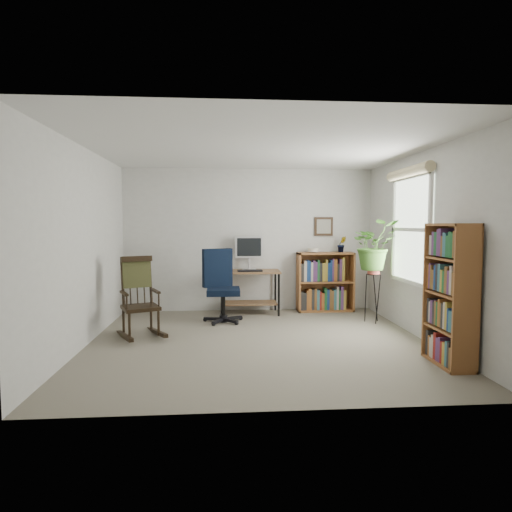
{
  "coord_description": "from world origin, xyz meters",
  "views": [
    {
      "loc": [
        -0.42,
        -5.25,
        1.48
      ],
      "look_at": [
        0.0,
        0.4,
        1.05
      ],
      "focal_mm": 30.0,
      "sensor_mm": 36.0,
      "label": 1
    }
  ],
  "objects": [
    {
      "name": "floor",
      "position": [
        0.0,
        0.0,
        0.0
      ],
      "size": [
        4.2,
        4.0,
        0.0
      ],
      "primitive_type": "cube",
      "color": "gray",
      "rests_on": "ground"
    },
    {
      "name": "ceiling",
      "position": [
        0.0,
        0.0,
        2.4
      ],
      "size": [
        4.2,
        4.0,
        0.0
      ],
      "primitive_type": "cube",
      "color": "silver",
      "rests_on": "ground"
    },
    {
      "name": "wall_back",
      "position": [
        0.0,
        2.0,
        1.2
      ],
      "size": [
        4.2,
        0.0,
        2.4
      ],
      "primitive_type": "cube",
      "color": "silver",
      "rests_on": "ground"
    },
    {
      "name": "wall_front",
      "position": [
        0.0,
        -2.0,
        1.2
      ],
      "size": [
        4.2,
        0.0,
        2.4
      ],
      "primitive_type": "cube",
      "color": "silver",
      "rests_on": "ground"
    },
    {
      "name": "wall_left",
      "position": [
        -2.1,
        0.0,
        1.2
      ],
      "size": [
        0.0,
        4.0,
        2.4
      ],
      "primitive_type": "cube",
      "color": "silver",
      "rests_on": "ground"
    },
    {
      "name": "wall_right",
      "position": [
        2.1,
        0.0,
        1.2
      ],
      "size": [
        0.0,
        4.0,
        2.4
      ],
      "primitive_type": "cube",
      "color": "silver",
      "rests_on": "ground"
    },
    {
      "name": "window",
      "position": [
        2.06,
        0.3,
        1.4
      ],
      "size": [
        0.12,
        1.2,
        1.5
      ],
      "primitive_type": null,
      "color": "silver",
      "rests_on": "wall_right"
    },
    {
      "name": "desk",
      "position": [
        -0.01,
        1.7,
        0.36
      ],
      "size": [
        0.99,
        0.54,
        0.71
      ],
      "primitive_type": null,
      "color": "brown",
      "rests_on": "floor"
    },
    {
      "name": "monitor",
      "position": [
        -0.01,
        1.84,
        0.99
      ],
      "size": [
        0.46,
        0.16,
        0.56
      ],
      "primitive_type": null,
      "color": "silver",
      "rests_on": "desk"
    },
    {
      "name": "keyboard",
      "position": [
        -0.01,
        1.58,
        0.72
      ],
      "size": [
        0.4,
        0.15,
        0.02
      ],
      "primitive_type": "cube",
      "color": "black",
      "rests_on": "desk"
    },
    {
      "name": "office_chair",
      "position": [
        -0.44,
        1.12,
        0.56
      ],
      "size": [
        0.8,
        0.8,
        1.12
      ],
      "primitive_type": null,
      "rotation": [
        0.0,
        0.0,
        0.41
      ],
      "color": "black",
      "rests_on": "floor"
    },
    {
      "name": "rocking_chair",
      "position": [
        -1.51,
        0.35,
        0.53
      ],
      "size": [
        0.87,
        1.06,
        1.07
      ],
      "primitive_type": null,
      "rotation": [
        0.0,
        0.0,
        0.41
      ],
      "color": "black",
      "rests_on": "floor"
    },
    {
      "name": "low_bookshelf",
      "position": [
        1.28,
        1.82,
        0.5
      ],
      "size": [
        0.95,
        0.32,
        1.0
      ],
      "primitive_type": null,
      "color": "#975D31",
      "rests_on": "floor"
    },
    {
      "name": "tall_bookshelf",
      "position": [
        1.92,
        -1.01,
        0.74
      ],
      "size": [
        0.28,
        0.65,
        1.48
      ],
      "primitive_type": null,
      "color": "#975D31",
      "rests_on": "floor"
    },
    {
      "name": "plant_stand",
      "position": [
        1.8,
        0.94,
        0.43
      ],
      "size": [
        0.31,
        0.31,
        0.85
      ],
      "primitive_type": null,
      "rotation": [
        0.0,
        0.0,
        0.39
      ],
      "color": "black",
      "rests_on": "floor"
    },
    {
      "name": "spider_plant",
      "position": [
        1.8,
        0.94,
        1.52
      ],
      "size": [
        1.69,
        1.88,
        1.46
      ],
      "primitive_type": "imported",
      "color": "#3D6E26",
      "rests_on": "plant_stand"
    },
    {
      "name": "potted_plant_small",
      "position": [
        1.56,
        1.83,
        1.05
      ],
      "size": [
        0.13,
        0.24,
        0.11
      ],
      "primitive_type": "imported",
      "color": "#3D6E26",
      "rests_on": "low_bookshelf"
    },
    {
      "name": "framed_picture",
      "position": [
        1.28,
        1.97,
        1.43
      ],
      "size": [
        0.32,
        0.04,
        0.32
      ],
      "primitive_type": null,
      "color": "black",
      "rests_on": "wall_back"
    }
  ]
}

